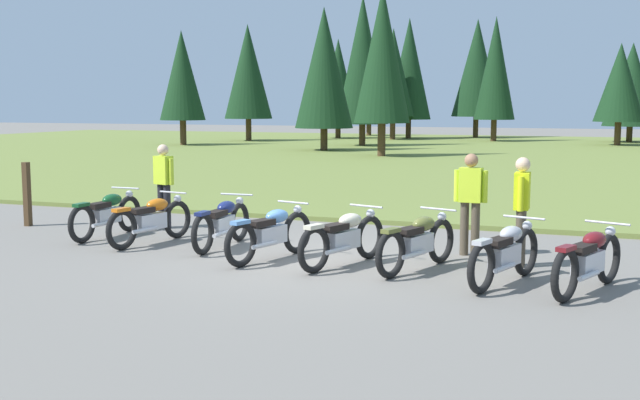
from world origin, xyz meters
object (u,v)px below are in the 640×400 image
Objects in this scene: trail_marker_post at (27,194)px; motorcycle_maroon at (589,260)px; motorcycle_olive at (418,241)px; rider_checking_bike at (522,205)px; motorcycle_cream at (344,237)px; rider_in_hivis_vest at (164,181)px; rider_with_back_turned at (471,198)px; motorcycle_sky_blue at (271,233)px; motorcycle_navy at (222,222)px; motorcycle_orange at (151,219)px; motorcycle_british_green at (107,214)px; motorcycle_silver at (505,253)px.

motorcycle_maroon is at bearing -10.32° from trail_marker_post.
motorcycle_olive is 1.71m from rider_checking_bike.
motorcycle_cream is 1.21× the size of rider_in_hivis_vest.
rider_with_back_turned is (1.67, 1.49, 0.51)m from motorcycle_cream.
motorcycle_maroon is (4.80, -0.53, 0.00)m from motorcycle_sky_blue.
motorcycle_cream is 7.42m from trail_marker_post.
rider_checking_bike is 1.00× the size of rider_in_hivis_vest.
trail_marker_post is at bearing 176.70° from rider_checking_bike.
motorcycle_cream is (2.45, -0.69, 0.00)m from motorcycle_navy.
motorcycle_navy is 3.64m from motorcycle_olive.
rider_with_back_turned reaches higher than motorcycle_cream.
rider_in_hivis_vest is at bearing 114.41° from motorcycle_orange.
motorcycle_british_green is at bearing 172.12° from motorcycle_olive.
motorcycle_olive is 1.00× the size of motorcycle_silver.
motorcycle_sky_blue is (3.73, -0.88, 0.00)m from motorcycle_british_green.
rider_checking_bike reaches higher than motorcycle_cream.
motorcycle_maroon is at bearing -11.36° from motorcycle_navy.
motorcycle_british_green is 1.00× the size of motorcycle_navy.
rider_in_hivis_vest is (-8.11, 2.73, 0.51)m from motorcycle_maroon.
rider_checking_bike is (4.99, 0.20, 0.51)m from motorcycle_navy.
motorcycle_cream is 1.00× the size of motorcycle_silver.
rider_in_hivis_vest is at bearing 159.23° from motorcycle_olive.
trail_marker_post is (-4.83, 0.76, 0.21)m from motorcycle_navy.
motorcycle_orange and motorcycle_olive have the same top height.
motorcycle_navy is at bearing -35.94° from rider_in_hivis_vest.
rider_in_hivis_vest reaches higher than motorcycle_maroon.
motorcycle_sky_blue and motorcycle_cream have the same top height.
motorcycle_british_green and motorcycle_cream have the same top height.
rider_in_hivis_vest is at bearing 159.54° from motorcycle_silver.
motorcycle_british_green is 7.56m from motorcycle_silver.
rider_checking_bike is at bearing 13.05° from motorcycle_sky_blue.
motorcycle_maroon is 2.81m from rider_with_back_turned.
motorcycle_british_green is at bearing 170.00° from motorcycle_silver.
motorcycle_maroon is 11.02m from trail_marker_post.
motorcycle_cream and motorcycle_olive have the same top height.
rider_in_hivis_vest is (-0.74, 1.63, 0.51)m from motorcycle_orange.
rider_with_back_turned reaches higher than motorcycle_silver.
motorcycle_navy is 6.14m from motorcycle_maroon.
rider_with_back_turned is (6.62, 0.59, 0.51)m from motorcycle_british_green.
motorcycle_british_green is at bearing 179.93° from rider_checking_bike.
motorcycle_sky_blue is at bearing 173.67° from motorcycle_maroon.
motorcycle_british_green is at bearing -174.90° from rider_with_back_turned.
trail_marker_post is at bearing -164.63° from rider_in_hivis_vest.
motorcycle_orange is 4.97m from motorcycle_olive.
rider_with_back_turned reaches higher than trail_marker_post.
motorcycle_navy is at bearing 150.85° from motorcycle_sky_blue.
motorcycle_maroon is 8.57m from rider_in_hivis_vest.
rider_checking_bike reaches higher than motorcycle_navy.
rider_in_hivis_vest is (-6.20, 0.72, 0.00)m from rider_with_back_turned.
rider_with_back_turned reaches higher than motorcycle_british_green.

